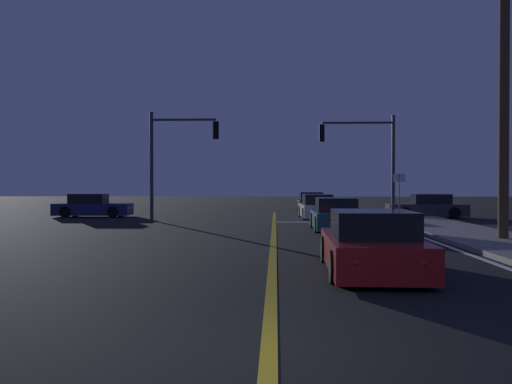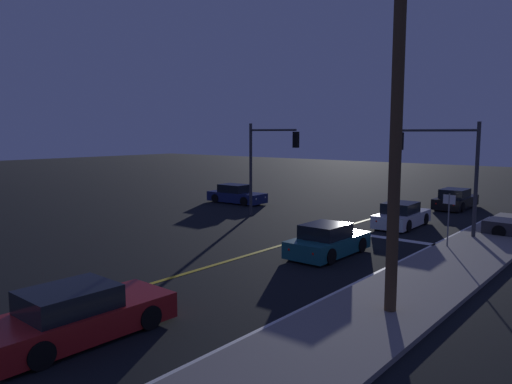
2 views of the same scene
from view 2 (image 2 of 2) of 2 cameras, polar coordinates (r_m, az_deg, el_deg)
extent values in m
cube|color=gray|center=(14.08, 12.89, -14.05)|extent=(3.20, 42.11, 0.15)
cube|color=gold|center=(18.24, -7.89, -9.27)|extent=(0.20, 39.77, 0.01)
cube|color=white|center=(14.96, 6.38, -12.92)|extent=(0.16, 39.77, 0.01)
cube|color=white|center=(24.78, 14.43, -5.11)|extent=(5.55, 0.50, 0.01)
cube|color=#195960|center=(20.78, 8.40, -6.04)|extent=(1.82, 4.12, 0.68)
cube|color=black|center=(20.45, 8.07, -4.53)|extent=(1.56, 1.90, 0.60)
cylinder|color=black|center=(22.30, 8.22, -5.47)|extent=(0.22, 0.64, 0.64)
cylinder|color=black|center=(21.50, 12.09, -6.01)|extent=(0.22, 0.64, 0.64)
cylinder|color=black|center=(20.21, 4.45, -6.71)|extent=(0.22, 0.64, 0.64)
cylinder|color=black|center=(19.32, 8.59, -7.40)|extent=(0.22, 0.64, 0.64)
sphere|color=#FFF4CC|center=(22.73, 9.78, -4.74)|extent=(0.18, 0.18, 0.18)
sphere|color=#FFF4CC|center=(22.21, 12.30, -5.07)|extent=(0.18, 0.18, 0.18)
sphere|color=red|center=(19.42, 3.90, -6.66)|extent=(0.14, 0.14, 0.14)
sphere|color=red|center=(18.81, 6.70, -7.14)|extent=(0.14, 0.14, 0.14)
cube|color=silver|center=(27.85, 16.58, -2.95)|extent=(1.89, 4.29, 0.68)
cube|color=black|center=(27.52, 16.43, -1.80)|extent=(1.57, 1.99, 0.60)
cylinder|color=black|center=(29.37, 16.01, -2.67)|extent=(0.24, 0.65, 0.64)
cylinder|color=black|center=(28.82, 19.03, -2.96)|extent=(0.24, 0.65, 0.64)
cylinder|color=black|center=(26.98, 13.94, -3.44)|extent=(0.24, 0.65, 0.64)
cylinder|color=black|center=(26.38, 17.20, -3.78)|extent=(0.24, 0.65, 0.64)
sphere|color=#FFF4CC|center=(29.93, 17.03, -2.14)|extent=(0.18, 0.18, 0.18)
sphere|color=#FFF4CC|center=(29.57, 19.00, -2.32)|extent=(0.18, 0.18, 0.18)
sphere|color=red|center=(26.15, 13.84, -3.31)|extent=(0.14, 0.14, 0.14)
sphere|color=red|center=(25.75, 16.05, -3.55)|extent=(0.14, 0.14, 0.14)
cylinder|color=black|center=(26.48, 26.41, -4.16)|extent=(0.65, 0.24, 0.64)
cylinder|color=black|center=(28.05, 27.30, -3.62)|extent=(0.65, 0.24, 0.64)
sphere|color=#FFF4CC|center=(26.91, 25.02, -3.48)|extent=(0.18, 0.18, 0.18)
sphere|color=#FFF4CC|center=(27.95, 25.67, -3.15)|extent=(0.18, 0.18, 0.18)
cube|color=black|center=(35.68, 22.17, -1.06)|extent=(1.82, 4.48, 0.68)
cube|color=black|center=(35.35, 22.09, -0.15)|extent=(1.55, 2.07, 0.60)
cylinder|color=black|center=(37.25, 21.55, -0.91)|extent=(0.23, 0.64, 0.64)
cylinder|color=black|center=(36.80, 24.02, -1.11)|extent=(0.23, 0.64, 0.64)
cylinder|color=black|center=(34.64, 20.18, -1.40)|extent=(0.23, 0.64, 0.64)
cylinder|color=black|center=(34.15, 22.82, -1.63)|extent=(0.23, 0.64, 0.64)
sphere|color=#FFF4CC|center=(37.89, 22.33, -0.51)|extent=(0.18, 0.18, 0.18)
sphere|color=#FFF4CC|center=(37.60, 23.94, -0.64)|extent=(0.18, 0.18, 0.18)
sphere|color=red|center=(33.78, 20.20, -1.26)|extent=(0.14, 0.14, 0.14)
sphere|color=red|center=(33.44, 21.99, -1.42)|extent=(0.14, 0.14, 0.14)
cube|color=maroon|center=(13.32, -19.73, -13.85)|extent=(1.99, 4.68, 0.68)
cube|color=black|center=(13.00, -20.93, -11.62)|extent=(1.67, 2.17, 0.60)
cylinder|color=black|center=(14.76, -16.48, -12.15)|extent=(0.24, 0.65, 0.64)
cylinder|color=black|center=(13.39, -12.27, -14.03)|extent=(0.24, 0.65, 0.64)
cylinder|color=black|center=(13.54, -27.08, -14.40)|extent=(0.24, 0.65, 0.64)
cylinder|color=black|center=(12.03, -23.77, -16.94)|extent=(0.24, 0.65, 0.64)
sphere|color=#FFF4CC|center=(14.90, -13.17, -11.06)|extent=(0.18, 0.18, 0.18)
sphere|color=#FFF4CC|center=(14.01, -10.30, -12.15)|extent=(0.18, 0.18, 0.18)
cube|color=navy|center=(35.59, -2.24, -0.57)|extent=(4.42, 1.86, 0.68)
cube|color=black|center=(35.69, -2.57, 0.41)|extent=(2.05, 1.54, 0.60)
cylinder|color=black|center=(35.39, 0.26, -0.81)|extent=(0.65, 0.24, 0.64)
cylinder|color=black|center=(34.15, -1.35, -1.09)|extent=(0.65, 0.24, 0.64)
cylinder|color=black|center=(37.08, -3.06, -0.47)|extent=(0.65, 0.24, 0.64)
cylinder|color=black|center=(35.89, -4.72, -0.72)|extent=(0.65, 0.24, 0.64)
sphere|color=#FFF4CC|center=(34.70, 1.01, -0.63)|extent=(0.18, 0.18, 0.18)
sphere|color=#FFF4CC|center=(33.86, -0.06, -0.82)|extent=(0.18, 0.18, 0.18)
sphere|color=red|center=(37.36, -4.24, -0.11)|extent=(0.14, 0.14, 0.14)
sphere|color=red|center=(36.58, -5.34, -0.27)|extent=(0.14, 0.14, 0.14)
cylinder|color=#38383D|center=(25.30, 24.21, 1.14)|extent=(0.18, 0.18, 5.59)
cylinder|color=#38383D|center=(25.77, 20.36, 6.74)|extent=(3.81, 0.12, 0.12)
cube|color=black|center=(26.46, 16.39, 5.69)|extent=(0.28, 0.28, 0.90)
sphere|color=red|center=(26.45, 16.41, 6.27)|extent=(0.22, 0.22, 0.22)
sphere|color=#4C2D05|center=(26.46, 16.39, 5.69)|extent=(0.22, 0.22, 0.22)
sphere|color=#0A3814|center=(26.46, 16.37, 5.10)|extent=(0.22, 0.22, 0.22)
cylinder|color=#38383D|center=(30.04, -0.61, 2.60)|extent=(0.18, 0.18, 5.63)
cylinder|color=#38383D|center=(28.91, 1.93, 7.21)|extent=(3.34, 0.12, 0.12)
cube|color=black|center=(27.93, 4.66, 6.07)|extent=(0.28, 0.28, 0.90)
sphere|color=red|center=(27.93, 4.67, 6.63)|extent=(0.22, 0.22, 0.22)
sphere|color=#4C2D05|center=(27.93, 4.66, 6.07)|extent=(0.22, 0.22, 0.22)
sphere|color=#0A3814|center=(27.93, 4.66, 5.52)|extent=(0.22, 0.22, 0.22)
cylinder|color=#4C3823|center=(13.70, 15.96, 6.66)|extent=(0.33, 0.33, 10.15)
cylinder|color=slate|center=(22.92, 21.43, -3.23)|extent=(0.06, 0.06, 2.45)
cube|color=white|center=(22.78, 21.54, -0.82)|extent=(0.55, 0.14, 0.40)
camera|label=1|loc=(14.50, -73.81, -10.76)|focal=39.42mm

